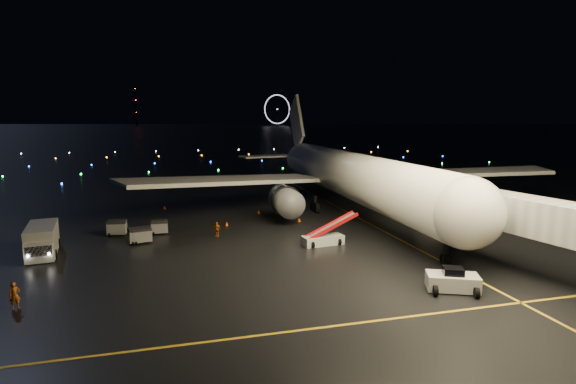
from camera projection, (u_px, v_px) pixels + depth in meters
name	position (u px, v px, depth m)	size (l,w,h in m)	color
ground	(185.00, 136.00, 324.56)	(2000.00, 2000.00, 0.00)	black
lane_centre	(370.00, 224.00, 55.83)	(0.25, 80.00, 0.02)	gold
lane_cross	(291.00, 331.00, 27.68)	(60.00, 0.25, 0.02)	gold
airliner	(341.00, 148.00, 64.35)	(61.73, 58.64, 17.49)	silver
pushback_tug	(453.00, 279.00, 34.18)	(3.81, 2.00, 1.82)	silver
belt_loader	(323.00, 230.00, 46.52)	(6.31, 1.72, 3.06)	silver
service_truck	(42.00, 239.00, 43.28)	(2.50, 7.92, 2.92)	silver
crew_a	(15.00, 295.00, 30.93)	(0.69, 0.45, 1.90)	orange
crew_c	(217.00, 229.00, 49.95)	(0.95, 0.39, 1.62)	orange
safety_cone_0	(299.00, 220.00, 57.05)	(0.42, 0.42, 0.48)	#FC590B
safety_cone_1	(259.00, 212.00, 61.77)	(0.45, 0.45, 0.51)	#FC590B
safety_cone_2	(227.00, 224.00, 54.98)	(0.41, 0.41, 0.47)	#FC590B
safety_cone_3	(165.00, 207.00, 65.19)	(0.42, 0.42, 0.48)	#FC590B
ferris_wheel	(277.00, 110.00, 763.93)	(50.00, 4.00, 52.00)	black
radio_mast	(136.00, 106.00, 723.72)	(1.80, 1.80, 64.00)	black
taxiway_lights	(208.00, 160.00, 139.54)	(164.00, 92.00, 0.36)	black
baggage_cart_0	(160.00, 227.00, 51.03)	(1.82, 1.27, 1.55)	gray
baggage_cart_1	(142.00, 235.00, 47.24)	(1.94, 1.36, 1.65)	gray
baggage_cart_2	(117.00, 228.00, 50.42)	(1.99, 1.40, 1.69)	gray
baggage_cart_3	(138.00, 235.00, 47.16)	(1.95, 1.37, 1.66)	gray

